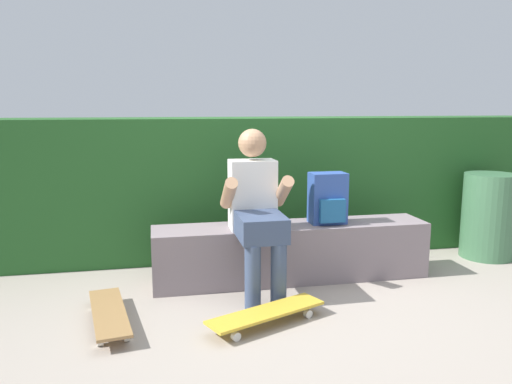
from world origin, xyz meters
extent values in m
plane|color=gray|center=(0.00, 0.00, 0.00)|extent=(24.00, 24.00, 0.00)
cube|color=gray|center=(0.00, 0.39, 0.22)|extent=(2.16, 0.40, 0.44)
cube|color=white|center=(-0.33, 0.33, 0.70)|extent=(0.34, 0.22, 0.52)
sphere|color=tan|center=(-0.33, 0.33, 1.09)|extent=(0.21, 0.21, 0.21)
cube|color=#384766|center=(-0.33, 0.02, 0.53)|extent=(0.32, 0.40, 0.17)
cylinder|color=#384766|center=(-0.42, -0.13, 0.22)|extent=(0.11, 0.11, 0.44)
cylinder|color=#384766|center=(-0.24, -0.13, 0.22)|extent=(0.11, 0.11, 0.44)
cylinder|color=tan|center=(-0.53, 0.19, 0.74)|extent=(0.09, 0.33, 0.27)
cylinder|color=tan|center=(-0.13, 0.19, 0.74)|extent=(0.09, 0.33, 0.27)
cube|color=gold|center=(-0.38, -0.39, 0.08)|extent=(0.81, 0.51, 0.02)
cylinder|color=silver|center=(-0.16, -0.21, 0.03)|extent=(0.06, 0.05, 0.05)
cylinder|color=silver|center=(-0.09, -0.35, 0.03)|extent=(0.06, 0.05, 0.05)
cylinder|color=silver|center=(-0.67, -0.44, 0.03)|extent=(0.06, 0.05, 0.05)
cylinder|color=silver|center=(-0.61, -0.58, 0.03)|extent=(0.06, 0.05, 0.05)
cube|color=olive|center=(-1.35, -0.19, 0.08)|extent=(0.33, 0.82, 0.02)
cylinder|color=silver|center=(-1.47, 0.07, 0.03)|extent=(0.04, 0.06, 0.05)
cylinder|color=silver|center=(-1.32, 0.10, 0.03)|extent=(0.04, 0.06, 0.05)
cylinder|color=silver|center=(-1.38, -0.48, 0.03)|extent=(0.04, 0.06, 0.05)
cylinder|color=silver|center=(-1.23, -0.46, 0.03)|extent=(0.04, 0.06, 0.05)
cube|color=#2D4C99|center=(0.29, 0.39, 0.64)|extent=(0.28, 0.18, 0.40)
cube|color=#1D5A8F|center=(0.29, 0.28, 0.56)|extent=(0.20, 0.05, 0.18)
cube|color=#225322|center=(-0.13, 1.28, 0.63)|extent=(5.91, 0.73, 1.25)
cylinder|color=#3D6B47|center=(1.90, 0.60, 0.38)|extent=(0.46, 0.46, 0.76)
camera|label=1|loc=(-1.05, -3.30, 1.36)|focal=35.25mm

